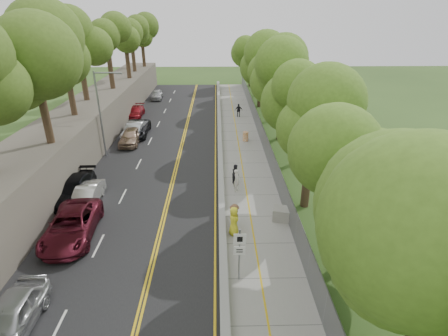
{
  "coord_description": "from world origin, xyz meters",
  "views": [
    {
      "loc": [
        -0.03,
        -17.19,
        12.99
      ],
      "look_at": [
        0.5,
        8.0,
        1.4
      ],
      "focal_mm": 28.0,
      "sensor_mm": 36.0,
      "label": 1
    }
  ],
  "objects_px": {
    "construction_barrel": "(246,136)",
    "painter_0": "(234,221)",
    "car_1": "(87,196)",
    "car_2": "(72,225)",
    "car_0": "(10,318)",
    "signpost": "(240,249)",
    "concrete_block": "(283,214)",
    "streetlight": "(102,109)",
    "person_far": "(239,110)"
  },
  "relations": [
    {
      "from": "concrete_block",
      "to": "person_far",
      "type": "bearing_deg",
      "value": 93.52
    },
    {
      "from": "car_0",
      "to": "painter_0",
      "type": "height_order",
      "value": "painter_0"
    },
    {
      "from": "construction_barrel",
      "to": "car_1",
      "type": "height_order",
      "value": "car_1"
    },
    {
      "from": "construction_barrel",
      "to": "car_1",
      "type": "xyz_separation_m",
      "value": [
        -12.42,
        -12.93,
        0.19
      ]
    },
    {
      "from": "construction_barrel",
      "to": "concrete_block",
      "type": "distance_m",
      "value": 15.32
    },
    {
      "from": "signpost",
      "to": "painter_0",
      "type": "distance_m",
      "value": 4.13
    },
    {
      "from": "concrete_block",
      "to": "car_2",
      "type": "relative_size",
      "value": 0.22
    },
    {
      "from": "person_far",
      "to": "car_0",
      "type": "bearing_deg",
      "value": 73.07
    },
    {
      "from": "streetlight",
      "to": "signpost",
      "type": "height_order",
      "value": "streetlight"
    },
    {
      "from": "signpost",
      "to": "construction_barrel",
      "type": "relative_size",
      "value": 3.11
    },
    {
      "from": "concrete_block",
      "to": "car_2",
      "type": "bearing_deg",
      "value": -173.06
    },
    {
      "from": "concrete_block",
      "to": "signpost",
      "type": "bearing_deg",
      "value": -120.15
    },
    {
      "from": "painter_0",
      "to": "person_far",
      "type": "distance_m",
      "value": 26.02
    },
    {
      "from": "car_0",
      "to": "car_1",
      "type": "xyz_separation_m",
      "value": [
        -0.42,
        10.98,
        -0.11
      ]
    },
    {
      "from": "streetlight",
      "to": "concrete_block",
      "type": "relative_size",
      "value": 6.28
    },
    {
      "from": "concrete_block",
      "to": "painter_0",
      "type": "xyz_separation_m",
      "value": [
        -3.34,
        -1.58,
        0.53
      ]
    },
    {
      "from": "painter_0",
      "to": "person_far",
      "type": "xyz_separation_m",
      "value": [
        1.84,
        25.95,
        -0.11
      ]
    },
    {
      "from": "car_0",
      "to": "car_2",
      "type": "bearing_deg",
      "value": 89.07
    },
    {
      "from": "construction_barrel",
      "to": "signpost",
      "type": "bearing_deg",
      "value": -95.34
    },
    {
      "from": "streetlight",
      "to": "construction_barrel",
      "type": "bearing_deg",
      "value": 15.96
    },
    {
      "from": "signpost",
      "to": "car_2",
      "type": "xyz_separation_m",
      "value": [
        -10.05,
        3.98,
        -1.1
      ]
    },
    {
      "from": "painter_0",
      "to": "car_2",
      "type": "bearing_deg",
      "value": 88.71
    },
    {
      "from": "streetlight",
      "to": "car_1",
      "type": "relative_size",
      "value": 1.89
    },
    {
      "from": "car_0",
      "to": "painter_0",
      "type": "relative_size",
      "value": 2.46
    },
    {
      "from": "construction_barrel",
      "to": "person_far",
      "type": "bearing_deg",
      "value": 91.26
    },
    {
      "from": "car_0",
      "to": "car_1",
      "type": "bearing_deg",
      "value": 91.24
    },
    {
      "from": "concrete_block",
      "to": "person_far",
      "type": "distance_m",
      "value": 24.42
    },
    {
      "from": "construction_barrel",
      "to": "painter_0",
      "type": "relative_size",
      "value": 0.52
    },
    {
      "from": "car_2",
      "to": "person_far",
      "type": "xyz_separation_m",
      "value": [
        11.8,
        25.99,
        0.04
      ]
    },
    {
      "from": "streetlight",
      "to": "car_0",
      "type": "distance_m",
      "value": 20.47
    },
    {
      "from": "construction_barrel",
      "to": "streetlight",
      "type": "bearing_deg",
      "value": -164.04
    },
    {
      "from": "car_1",
      "to": "car_2",
      "type": "bearing_deg",
      "value": -82.99
    },
    {
      "from": "signpost",
      "to": "streetlight",
      "type": "bearing_deg",
      "value": 124.08
    },
    {
      "from": "concrete_block",
      "to": "streetlight",
      "type": "bearing_deg",
      "value": 142.27
    },
    {
      "from": "concrete_block",
      "to": "car_0",
      "type": "height_order",
      "value": "car_0"
    },
    {
      "from": "car_2",
      "to": "construction_barrel",
      "type": "bearing_deg",
      "value": 50.22
    },
    {
      "from": "car_2",
      "to": "painter_0",
      "type": "bearing_deg",
      "value": -4.16
    },
    {
      "from": "painter_0",
      "to": "car_0",
      "type": "bearing_deg",
      "value": 123.83
    },
    {
      "from": "car_1",
      "to": "car_2",
      "type": "distance_m",
      "value": 3.98
    },
    {
      "from": "signpost",
      "to": "car_0",
      "type": "xyz_separation_m",
      "value": [
        -10.05,
        -3.05,
        -1.12
      ]
    },
    {
      "from": "signpost",
      "to": "construction_barrel",
      "type": "distance_m",
      "value": 21.0
    },
    {
      "from": "streetlight",
      "to": "concrete_block",
      "type": "bearing_deg",
      "value": -37.73
    },
    {
      "from": "signpost",
      "to": "car_2",
      "type": "distance_m",
      "value": 10.86
    },
    {
      "from": "signpost",
      "to": "car_2",
      "type": "relative_size",
      "value": 0.53
    },
    {
      "from": "painter_0",
      "to": "construction_barrel",
      "type": "bearing_deg",
      "value": -8.41
    },
    {
      "from": "car_2",
      "to": "painter_0",
      "type": "distance_m",
      "value": 9.96
    },
    {
      "from": "car_0",
      "to": "person_far",
      "type": "xyz_separation_m",
      "value": [
        11.8,
        33.02,
        0.06
      ]
    },
    {
      "from": "concrete_block",
      "to": "painter_0",
      "type": "bearing_deg",
      "value": -154.67
    },
    {
      "from": "car_1",
      "to": "car_2",
      "type": "height_order",
      "value": "car_2"
    },
    {
      "from": "streetlight",
      "to": "person_far",
      "type": "xyz_separation_m",
      "value": [
        13.26,
        12.95,
        -3.74
      ]
    }
  ]
}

